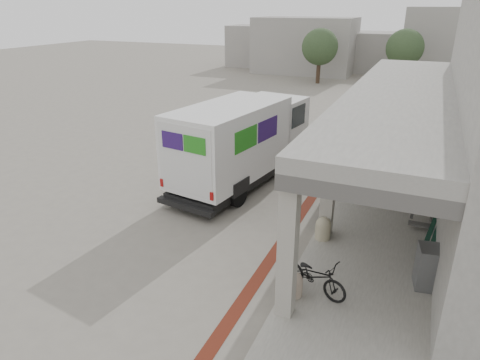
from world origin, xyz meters
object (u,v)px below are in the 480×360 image
at_px(fedex_truck, 243,140).
at_px(bench, 435,237).
at_px(bicycle_black, 314,275).
at_px(utility_cabinet, 427,267).

distance_m(fedex_truck, bench, 7.80).
height_order(bench, bicycle_black, bicycle_black).
height_order(bench, utility_cabinet, utility_cabinet).
bearing_deg(bench, utility_cabinet, -88.02).
bearing_deg(utility_cabinet, bench, 75.25).
bearing_deg(fedex_truck, utility_cabinet, -25.42).
bearing_deg(fedex_truck, bench, -11.65).
distance_m(bench, utility_cabinet, 2.10).
xyz_separation_m(bench, utility_cabinet, (-0.20, -2.08, 0.20)).
bearing_deg(fedex_truck, bicycle_black, -44.80).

